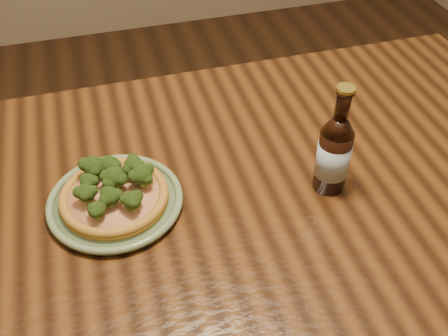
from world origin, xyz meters
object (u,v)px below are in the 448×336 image
object	(u,v)px
pizza	(114,192)
beer_bottle	(334,153)
table	(198,238)
plate	(115,201)

from	to	relation	value
pizza	beer_bottle	xyz separation A→B (m)	(0.40, -0.06, 0.05)
table	beer_bottle	bearing A→B (deg)	-3.78
plate	beer_bottle	distance (m)	0.41
table	beer_bottle	distance (m)	0.31
plate	table	bearing A→B (deg)	-16.74
pizza	beer_bottle	distance (m)	0.41
table	plate	world-z (taller)	plate
pizza	beer_bottle	bearing A→B (deg)	-8.93
table	pizza	distance (m)	0.19
beer_bottle	plate	bearing A→B (deg)	157.24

